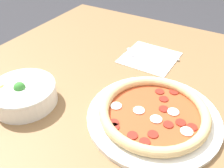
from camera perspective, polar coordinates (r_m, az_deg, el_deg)
dining_table at (r=0.83m, az=-3.67°, el=-7.17°), size 1.21×0.97×0.78m
pizza at (r=0.67m, az=9.52°, el=-6.68°), size 0.35×0.35×0.04m
bowl at (r=0.74m, az=-19.61°, el=-1.95°), size 0.18×0.18×0.07m
napkin at (r=0.93m, az=8.59°, el=5.98°), size 0.19×0.19×0.00m
fork at (r=0.91m, az=8.02°, el=5.40°), size 0.03×0.18×0.00m
knife at (r=0.95m, az=9.68°, el=6.66°), size 0.03×0.20×0.01m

